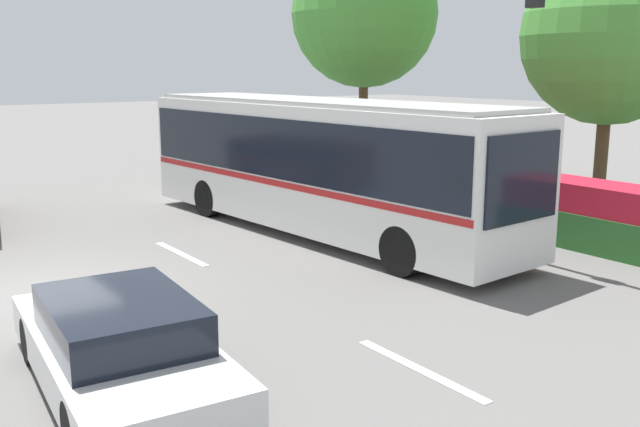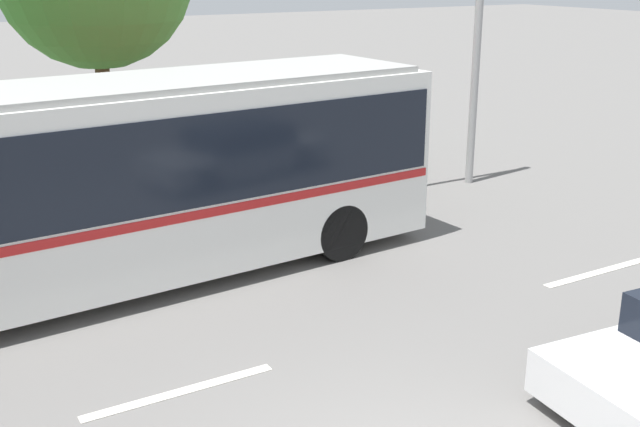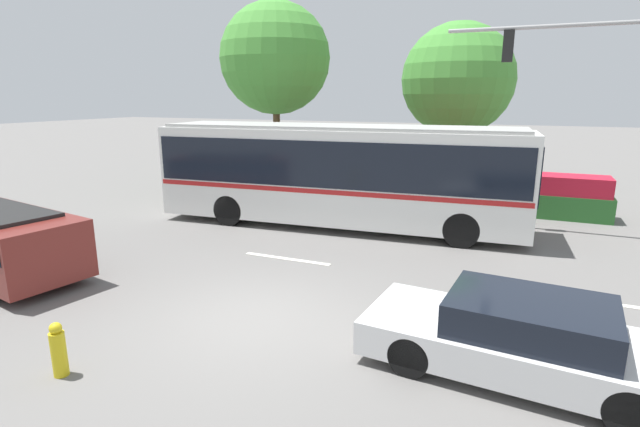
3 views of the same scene
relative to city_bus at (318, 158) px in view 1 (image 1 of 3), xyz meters
name	(u,v)px [view 1 (image 1 of 3)]	position (x,y,z in m)	size (l,w,h in m)	color
ground_plane	(33,294)	(0.99, -6.95, -1.83)	(140.00, 140.00, 0.00)	slate
city_bus	(318,158)	(0.00, 0.00, 0.00)	(11.71, 3.29, 3.22)	silver
sedan_foreground	(119,346)	(5.62, -7.00, -1.25)	(4.74, 2.23, 1.22)	silver
flowering_hedge	(527,203)	(2.97, 4.14, -1.12)	(10.64, 1.30, 1.46)	#286028
street_tree_left	(364,14)	(-5.14, 5.55, 3.88)	(4.87, 4.87, 8.16)	brown
street_tree_centre	(611,36)	(2.45, 7.93, 2.96)	(4.79, 4.79, 7.19)	brown
lane_stripe_near	(181,254)	(-0.01, -3.63, -1.83)	(2.40, 0.16, 0.01)	silver
lane_stripe_mid	(420,369)	(7.36, -3.56, -1.83)	(2.40, 0.16, 0.01)	silver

